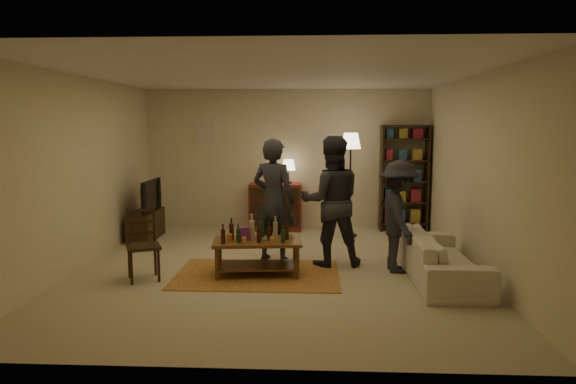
# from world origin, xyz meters

# --- Properties ---
(floor) EXTENTS (6.00, 6.00, 0.00)m
(floor) POSITION_xyz_m (0.00, 0.00, 0.00)
(floor) COLOR #C6B793
(floor) RESTS_ON ground
(room_shell) EXTENTS (6.00, 6.00, 6.00)m
(room_shell) POSITION_xyz_m (-0.65, 2.98, 1.81)
(room_shell) COLOR beige
(room_shell) RESTS_ON ground
(rug) EXTENTS (2.20, 1.50, 0.01)m
(rug) POSITION_xyz_m (-0.23, -0.30, 0.01)
(rug) COLOR brown
(rug) RESTS_ON ground
(coffee_table) EXTENTS (1.23, 0.76, 0.82)m
(coffee_table) POSITION_xyz_m (-0.23, -0.30, 0.42)
(coffee_table) COLOR brown
(coffee_table) RESTS_ON ground
(dining_chair) EXTENTS (0.55, 0.55, 0.96)m
(dining_chair) POSITION_xyz_m (-1.71, -0.55, 0.50)
(dining_chair) COLOR #301F10
(dining_chair) RESTS_ON ground
(tv_stand) EXTENTS (0.40, 1.00, 1.06)m
(tv_stand) POSITION_xyz_m (-2.44, 1.80, 0.38)
(tv_stand) COLOR #301F10
(tv_stand) RESTS_ON ground
(dresser) EXTENTS (1.00, 0.50, 1.36)m
(dresser) POSITION_xyz_m (-0.19, 2.71, 0.48)
(dresser) COLOR maroon
(dresser) RESTS_ON ground
(bookshelf) EXTENTS (0.90, 0.34, 2.02)m
(bookshelf) POSITION_xyz_m (2.25, 2.78, 1.03)
(bookshelf) COLOR #301F10
(bookshelf) RESTS_ON ground
(floor_lamp) EXTENTS (0.36, 0.36, 1.88)m
(floor_lamp) POSITION_xyz_m (1.19, 2.21, 1.60)
(floor_lamp) COLOR black
(floor_lamp) RESTS_ON ground
(sofa) EXTENTS (0.81, 2.08, 0.61)m
(sofa) POSITION_xyz_m (2.20, -0.40, 0.30)
(sofa) COLOR beige
(sofa) RESTS_ON ground
(person_left) EXTENTS (0.78, 0.66, 1.83)m
(person_left) POSITION_xyz_m (-0.06, 0.44, 0.91)
(person_left) COLOR #27282F
(person_left) RESTS_ON ground
(person_right) EXTENTS (0.99, 0.82, 1.87)m
(person_right) POSITION_xyz_m (0.78, 0.25, 0.93)
(person_right) COLOR #27282E
(person_right) RESTS_ON ground
(person_by_sofa) EXTENTS (0.63, 1.03, 1.54)m
(person_by_sofa) POSITION_xyz_m (1.70, -0.03, 0.77)
(person_by_sofa) COLOR #25242C
(person_by_sofa) RESTS_ON ground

